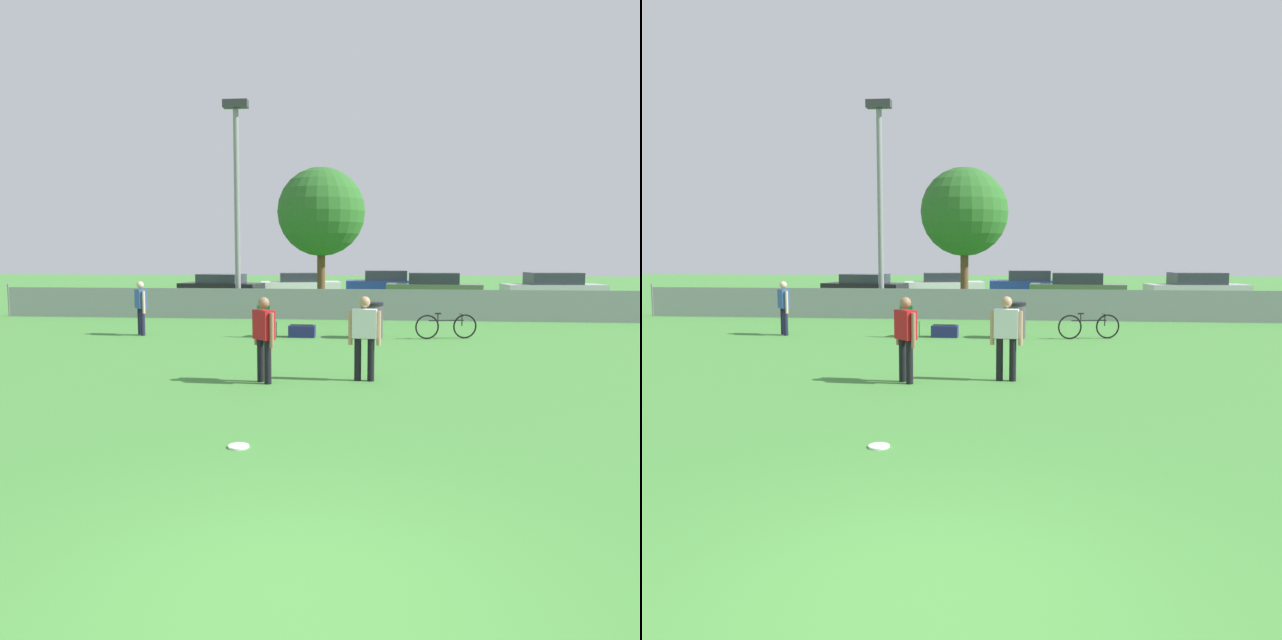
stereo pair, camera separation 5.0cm
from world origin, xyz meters
TOP-DOWN VIEW (x-y plane):
  - ground_plane at (0.00, 0.00)m, footprint 120.00×120.00m
  - fence_backline at (0.00, 18.00)m, footprint 26.73×0.07m
  - light_pole at (-4.68, 18.56)m, footprint 0.90×0.36m
  - tree_near_pole at (-1.81, 20.68)m, footprint 3.47×3.47m
  - player_receiver_white at (0.30, 7.51)m, footprint 0.61×0.25m
  - player_thrower_red at (-1.53, 7.14)m, footprint 0.47×0.48m
  - spectator_in_blue at (-6.33, 13.33)m, footprint 0.45×0.47m
  - frisbee_disc at (-1.13, 3.33)m, footprint 0.27×0.27m
  - folding_chair_sideline at (-2.66, 13.28)m, footprint 0.55×0.55m
  - bicycle_sideline at (2.41, 13.44)m, footprint 1.73×0.54m
  - trash_bin at (0.34, 13.40)m, footprint 0.65×0.65m
  - gear_bag_sideline at (-1.63, 13.39)m, footprint 0.74×0.41m
  - parked_car_dark at (-7.51, 26.93)m, footprint 4.36×2.47m
  - parked_car_white at (-3.68, 28.59)m, footprint 4.41×2.55m
  - parked_car_blue at (0.78, 29.34)m, footprint 4.25×1.98m
  - parked_car_olive at (3.02, 25.63)m, footprint 4.49×1.92m
  - parked_car_silver at (8.44, 25.58)m, footprint 4.59×2.19m

SIDE VIEW (x-z plane):
  - ground_plane at x=0.00m, z-range 0.00..0.00m
  - frisbee_disc at x=-1.13m, z-range 0.00..0.03m
  - gear_bag_sideline at x=-1.63m, z-range -0.01..0.35m
  - bicycle_sideline at x=2.41m, z-range -0.01..0.72m
  - trash_bin at x=0.34m, z-range 0.00..1.01m
  - folding_chair_sideline at x=-2.66m, z-range 0.06..0.97m
  - fence_backline at x=0.00m, z-range -0.05..1.16m
  - parked_car_dark at x=-7.51m, z-range 0.01..1.31m
  - parked_car_white at x=-3.68m, z-range 0.00..1.32m
  - parked_car_blue at x=0.78m, z-range -0.02..1.41m
  - parked_car_olive at x=3.02m, z-range -0.02..1.43m
  - parked_car_silver at x=8.44m, z-range -0.02..1.45m
  - spectator_in_blue at x=-6.33m, z-range 0.12..1.69m
  - player_receiver_white at x=0.30m, z-range 0.13..1.72m
  - player_thrower_red at x=-1.53m, z-range 0.13..1.72m
  - tree_near_pole at x=-1.81m, z-range 1.11..6.82m
  - light_pole at x=-4.68m, z-range 0.75..8.57m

